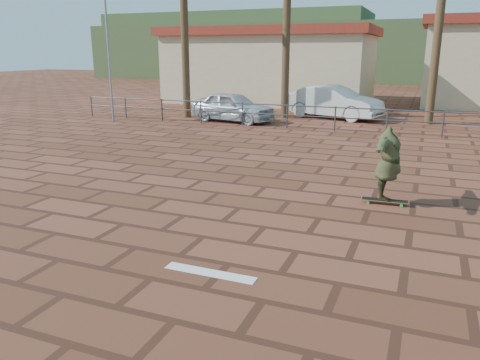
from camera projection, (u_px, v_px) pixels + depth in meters
name	position (u px, v px, depth m)	size (l,w,h in m)	color
ground	(203.00, 237.00, 8.13)	(120.00, 120.00, 0.00)	brown
paint_stripe	(210.00, 273.00, 6.81)	(1.40, 0.22, 0.01)	white
guardrail	(335.00, 114.00, 18.69)	(24.06, 0.06, 1.00)	#47494F
flagpole	(108.00, 15.00, 20.28)	(1.30, 0.10, 8.00)	gray
building_west	(271.00, 65.00, 29.36)	(12.60, 7.60, 4.50)	beige
hill_front	(401.00, 52.00, 52.08)	(70.00, 18.00, 6.00)	#384C28
hill_back	(238.00, 45.00, 65.06)	(35.00, 14.00, 8.00)	#384C28
longboard	(385.00, 201.00, 9.85)	(0.98, 0.27, 0.10)	olive
skateboarder	(388.00, 164.00, 9.64)	(1.92, 0.52, 1.56)	#393C20
car_silver	(233.00, 107.00, 21.33)	(1.58, 3.94, 1.34)	silver
car_white	(333.00, 102.00, 22.30)	(1.62, 4.66, 1.53)	silver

